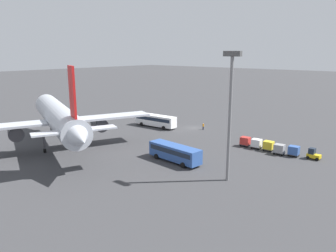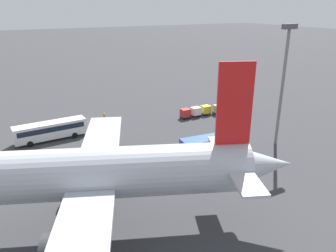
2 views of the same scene
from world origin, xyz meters
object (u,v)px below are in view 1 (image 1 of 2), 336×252
(airplane, at_px, (59,117))
(cargo_cart_white, at_px, (257,143))
(shuttle_bus_far, at_px, (175,152))
(worker_person, at_px, (203,126))
(cargo_cart_yellow, at_px, (269,145))
(cargo_cart_blue, at_px, (294,150))
(cargo_cart_grey, at_px, (279,149))
(baggage_tug, at_px, (313,154))
(shuttle_bus_near, at_px, (155,120))
(cargo_cart_red, at_px, (245,141))

(airplane, distance_m, cargo_cart_white, 41.60)
(shuttle_bus_far, bearing_deg, worker_person, -61.98)
(shuttle_bus_far, xyz_separation_m, cargo_cart_yellow, (-10.49, -17.64, -0.68))
(cargo_cart_blue, distance_m, cargo_cart_grey, 2.71)
(worker_person, relative_size, cargo_cart_blue, 0.84)
(cargo_cart_blue, bearing_deg, baggage_tug, -167.27)
(shuttle_bus_near, height_order, worker_person, shuttle_bus_near)
(shuttle_bus_near, bearing_deg, shuttle_bus_far, 136.11)
(shuttle_bus_far, bearing_deg, cargo_cart_blue, -127.09)
(cargo_cart_white, bearing_deg, cargo_cart_blue, 179.16)
(cargo_cart_grey, height_order, cargo_cart_white, same)
(airplane, bearing_deg, worker_person, -88.86)
(shuttle_bus_near, bearing_deg, cargo_cart_blue, 174.39)
(cargo_cart_grey, xyz_separation_m, cargo_cart_yellow, (2.62, -0.84, 0.00))
(cargo_cart_yellow, height_order, cargo_cart_white, same)
(cargo_cart_blue, height_order, cargo_cart_red, same)
(baggage_tug, bearing_deg, shuttle_bus_far, 46.56)
(cargo_cart_blue, height_order, cargo_cart_white, same)
(baggage_tug, bearing_deg, cargo_cart_blue, 15.67)
(baggage_tug, relative_size, cargo_cart_grey, 1.18)
(cargo_cart_yellow, relative_size, cargo_cart_red, 1.00)
(shuttle_bus_far, xyz_separation_m, cargo_cart_red, (-5.25, -17.62, -0.68))
(baggage_tug, distance_m, cargo_cart_red, 13.93)
(worker_person, distance_m, cargo_cart_grey, 24.86)
(cargo_cart_yellow, distance_m, cargo_cart_red, 5.25)
(airplane, xyz_separation_m, shuttle_bus_near, (-1.22, -28.04, -4.77))
(worker_person, bearing_deg, cargo_cart_white, 159.17)
(airplane, xyz_separation_m, worker_person, (-12.92, -33.83, -5.86))
(cargo_cart_red, bearing_deg, airplane, 43.14)
(cargo_cart_red, bearing_deg, cargo_cart_grey, 174.10)
(shuttle_bus_near, bearing_deg, baggage_tug, 175.62)
(airplane, distance_m, shuttle_bus_far, 25.64)
(airplane, height_order, shuttle_bus_near, airplane)
(cargo_cart_blue, relative_size, cargo_cart_grey, 1.00)
(baggage_tug, bearing_deg, worker_person, -9.10)
(baggage_tug, relative_size, cargo_cart_yellow, 1.18)
(cargo_cart_yellow, bearing_deg, cargo_cart_grey, 162.28)
(worker_person, bearing_deg, cargo_cart_red, 156.12)
(cargo_cart_white, distance_m, cargo_cart_red, 2.62)
(cargo_cart_grey, bearing_deg, baggage_tug, -166.48)
(airplane, distance_m, cargo_cart_yellow, 43.63)
(shuttle_bus_near, bearing_deg, worker_person, -157.30)
(shuttle_bus_near, xyz_separation_m, cargo_cart_yellow, (-32.69, 1.15, -0.76))
(baggage_tug, bearing_deg, airplane, 35.80)
(shuttle_bus_near, relative_size, baggage_tug, 5.10)
(shuttle_bus_near, height_order, cargo_cart_grey, shuttle_bus_near)
(worker_person, xyz_separation_m, cargo_cart_red, (-15.74, 6.97, 0.32))
(shuttle_bus_near, bearing_deg, cargo_cart_yellow, 174.35)
(airplane, relative_size, cargo_cart_blue, 20.81)
(shuttle_bus_near, relative_size, shuttle_bus_far, 1.11)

